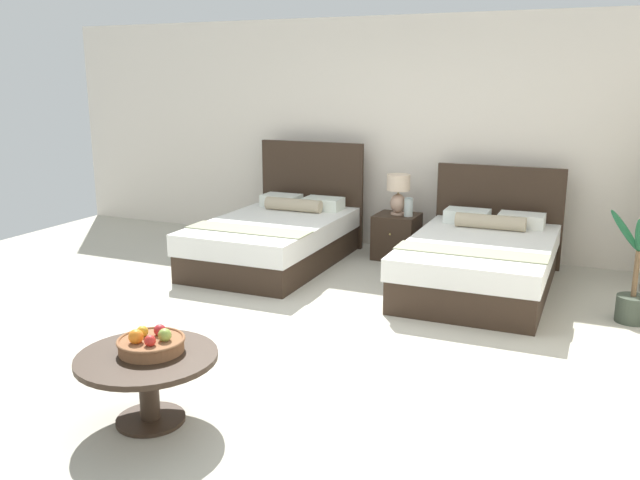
{
  "coord_description": "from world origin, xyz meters",
  "views": [
    {
      "loc": [
        2.31,
        -4.77,
        2.07
      ],
      "look_at": [
        -0.05,
        0.49,
        0.65
      ],
      "focal_mm": 37.65,
      "sensor_mm": 36.0,
      "label": 1
    }
  ],
  "objects_px": {
    "nightstand": "(397,236)",
    "table_lamp": "(398,190)",
    "bed_near_corner": "(481,260)",
    "coffee_table": "(148,371)",
    "fruit_bowl": "(151,343)",
    "bed_near_window": "(277,237)",
    "vase": "(408,207)",
    "potted_palm": "(634,290)"
  },
  "relations": [
    {
      "from": "nightstand",
      "to": "fruit_bowl",
      "type": "height_order",
      "value": "fruit_bowl"
    },
    {
      "from": "table_lamp",
      "to": "potted_palm",
      "type": "bearing_deg",
      "value": -25.69
    },
    {
      "from": "bed_near_window",
      "to": "fruit_bowl",
      "type": "height_order",
      "value": "bed_near_window"
    },
    {
      "from": "nightstand",
      "to": "coffee_table",
      "type": "height_order",
      "value": "nightstand"
    },
    {
      "from": "bed_near_corner",
      "to": "coffee_table",
      "type": "relative_size",
      "value": 2.54
    },
    {
      "from": "potted_palm",
      "to": "table_lamp",
      "type": "bearing_deg",
      "value": 154.31
    },
    {
      "from": "coffee_table",
      "to": "fruit_bowl",
      "type": "height_order",
      "value": "fruit_bowl"
    },
    {
      "from": "bed_near_corner",
      "to": "bed_near_window",
      "type": "bearing_deg",
      "value": 179.78
    },
    {
      "from": "nightstand",
      "to": "vase",
      "type": "distance_m",
      "value": 0.39
    },
    {
      "from": "coffee_table",
      "to": "potted_palm",
      "type": "height_order",
      "value": "potted_palm"
    },
    {
      "from": "bed_near_corner",
      "to": "vase",
      "type": "xyz_separation_m",
      "value": [
        -0.98,
        0.73,
        0.33
      ]
    },
    {
      "from": "bed_near_window",
      "to": "bed_near_corner",
      "type": "relative_size",
      "value": 1.01
    },
    {
      "from": "coffee_table",
      "to": "fruit_bowl",
      "type": "distance_m",
      "value": 0.17
    },
    {
      "from": "bed_near_corner",
      "to": "nightstand",
      "type": "height_order",
      "value": "bed_near_corner"
    },
    {
      "from": "nightstand",
      "to": "fruit_bowl",
      "type": "xyz_separation_m",
      "value": [
        -0.2,
        -4.22,
        0.24
      ]
    },
    {
      "from": "bed_near_window",
      "to": "coffee_table",
      "type": "distance_m",
      "value": 3.64
    },
    {
      "from": "bed_near_corner",
      "to": "table_lamp",
      "type": "distance_m",
      "value": 1.46
    },
    {
      "from": "bed_near_window",
      "to": "nightstand",
      "type": "distance_m",
      "value": 1.4
    },
    {
      "from": "bed_near_corner",
      "to": "table_lamp",
      "type": "bearing_deg",
      "value": 144.72
    },
    {
      "from": "vase",
      "to": "potted_palm",
      "type": "bearing_deg",
      "value": -25.88
    },
    {
      "from": "bed_near_window",
      "to": "table_lamp",
      "type": "xyz_separation_m",
      "value": [
        1.17,
        0.79,
        0.49
      ]
    },
    {
      "from": "bed_near_window",
      "to": "table_lamp",
      "type": "height_order",
      "value": "bed_near_window"
    },
    {
      "from": "fruit_bowl",
      "to": "nightstand",
      "type": "bearing_deg",
      "value": 87.29
    },
    {
      "from": "table_lamp",
      "to": "potted_palm",
      "type": "distance_m",
      "value": 2.82
    },
    {
      "from": "nightstand",
      "to": "vase",
      "type": "bearing_deg",
      "value": -15.48
    },
    {
      "from": "bed_near_corner",
      "to": "coffee_table",
      "type": "bearing_deg",
      "value": -110.61
    },
    {
      "from": "table_lamp",
      "to": "coffee_table",
      "type": "height_order",
      "value": "table_lamp"
    },
    {
      "from": "bed_near_window",
      "to": "fruit_bowl",
      "type": "distance_m",
      "value": 3.6
    },
    {
      "from": "nightstand",
      "to": "table_lamp",
      "type": "xyz_separation_m",
      "value": [
        -0.0,
        0.02,
        0.54
      ]
    },
    {
      "from": "bed_near_window",
      "to": "table_lamp",
      "type": "relative_size",
      "value": 4.73
    },
    {
      "from": "bed_near_corner",
      "to": "vase",
      "type": "bearing_deg",
      "value": 143.11
    },
    {
      "from": "bed_near_window",
      "to": "vase",
      "type": "bearing_deg",
      "value": 28.94
    },
    {
      "from": "bed_near_window",
      "to": "nightstand",
      "type": "relative_size",
      "value": 4.24
    },
    {
      "from": "nightstand",
      "to": "potted_palm",
      "type": "relative_size",
      "value": 0.52
    },
    {
      "from": "vase",
      "to": "fruit_bowl",
      "type": "bearing_deg",
      "value": -94.7
    },
    {
      "from": "bed_near_corner",
      "to": "coffee_table",
      "type": "distance_m",
      "value": 3.74
    },
    {
      "from": "bed_near_corner",
      "to": "potted_palm",
      "type": "relative_size",
      "value": 2.18
    },
    {
      "from": "potted_palm",
      "to": "coffee_table",
      "type": "bearing_deg",
      "value": -131.06
    },
    {
      "from": "fruit_bowl",
      "to": "bed_near_corner",
      "type": "bearing_deg",
      "value": 69.04
    },
    {
      "from": "table_lamp",
      "to": "fruit_bowl",
      "type": "xyz_separation_m",
      "value": [
        -0.2,
        -4.24,
        -0.3
      ]
    },
    {
      "from": "nightstand",
      "to": "fruit_bowl",
      "type": "distance_m",
      "value": 4.23
    },
    {
      "from": "nightstand",
      "to": "fruit_bowl",
      "type": "bearing_deg",
      "value": -92.71
    }
  ]
}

